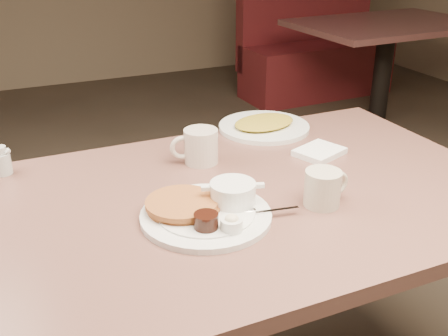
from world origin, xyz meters
name	(u,v)px	position (x,y,z in m)	size (l,w,h in m)	color
diner_table	(227,252)	(0.00, 0.00, 0.58)	(1.50, 0.90, 0.75)	#84564C
main_plate	(208,208)	(-0.08, -0.08, 0.77)	(0.40, 0.39, 0.07)	white
coffee_mug_near	(324,187)	(0.20, -0.14, 0.80)	(0.13, 0.10, 0.09)	beige
napkin	(319,152)	(0.36, 0.13, 0.76)	(0.17, 0.15, 0.02)	white
coffee_mug_far	(200,146)	(0.01, 0.22, 0.80)	(0.15, 0.12, 0.10)	beige
creamer_right	(1,162)	(-0.51, 0.38, 0.79)	(0.07, 0.06, 0.08)	#B9B9B6
hash_plate	(264,125)	(0.31, 0.39, 0.76)	(0.37, 0.37, 0.04)	white
booth_back_right	(320,49)	(2.10, 2.71, 0.41)	(1.34, 1.56, 1.12)	maroon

